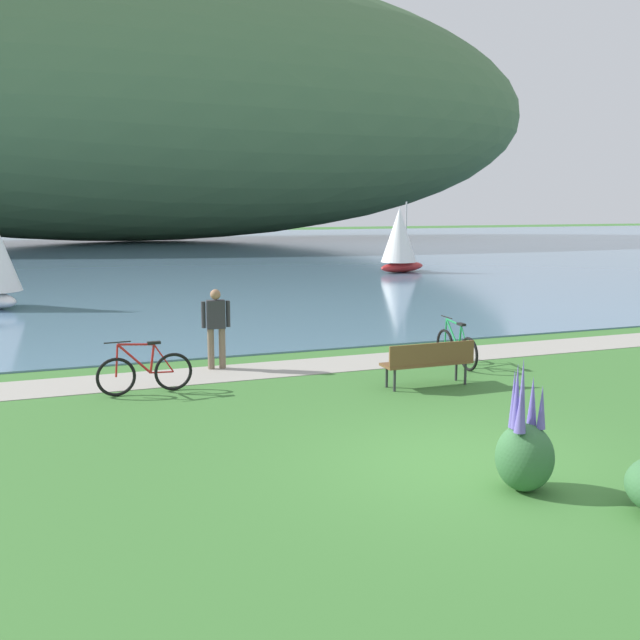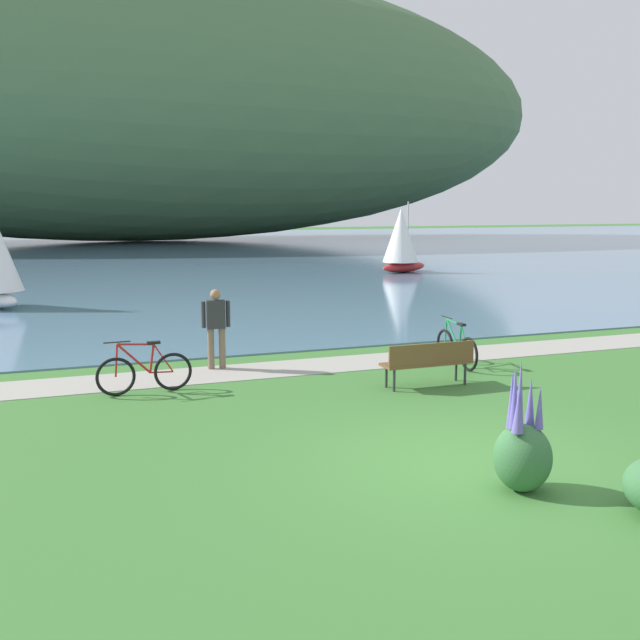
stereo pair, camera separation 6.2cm
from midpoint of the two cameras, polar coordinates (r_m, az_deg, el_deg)
ground_plane at (r=10.16m, az=11.11°, el=-11.03°), size 200.00×200.00×0.00m
bay_water at (r=56.34m, az=-15.06°, el=5.22°), size 180.00×80.00×0.04m
distant_hillside at (r=72.65m, az=-14.47°, el=16.32°), size 83.93×28.00×25.99m
shoreline_path at (r=15.69m, az=-0.95°, el=-3.68°), size 60.00×1.50×0.01m
park_bench_near_camera at (r=14.04m, az=8.63°, el=-3.15°), size 1.80×0.49×0.88m
bicycle_leaning_near_bench at (r=13.83m, az=-13.49°, el=-4.01°), size 1.77×0.18×1.01m
bicycle_beside_path at (r=16.00m, az=10.77°, el=-2.15°), size 0.12×1.77×1.01m
person_at_shoreline at (r=15.47m, az=-8.05°, el=-0.29°), size 0.61×0.25×1.71m
echium_bush_mid_cluster at (r=9.29m, az=15.79°, el=-9.86°), size 0.71×0.71×1.69m
sailboat_nearest_to_shore at (r=37.36m, az=6.44°, el=6.32°), size 3.15×2.35×3.59m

